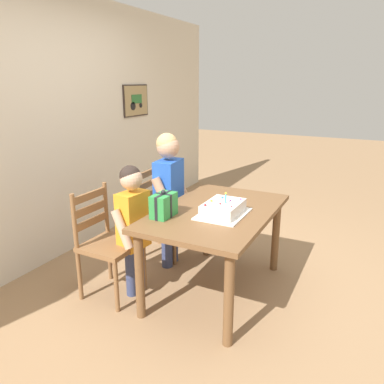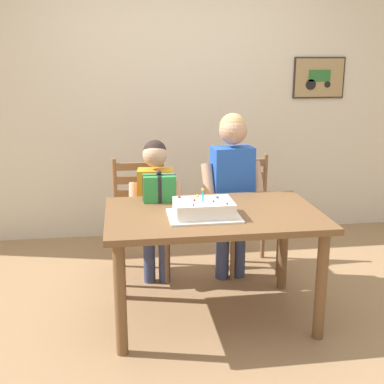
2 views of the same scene
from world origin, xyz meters
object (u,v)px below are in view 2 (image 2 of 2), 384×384
Objects in this scene: birthday_cake at (204,209)px; child_younger at (156,198)px; child_older at (232,181)px; gift_box_red_large at (159,188)px; chair_left at (140,218)px; chair_right at (248,213)px; dining_table at (213,227)px.

birthday_cake is 0.39× the size of child_younger.
child_older is (0.33, 0.69, 0.00)m from birthday_cake.
birthday_cake is 1.94× the size of gift_box_red_large.
gift_box_red_large is at bearing -153.41° from child_older.
birthday_cake is at bearing -58.54° from gift_box_red_large.
birthday_cake reaches higher than chair_left.
chair_right is at bearing 14.34° from child_younger.
birthday_cake is 1.01m from chair_left.
dining_table is 0.92m from chair_right.
child_older reaches higher than birthday_cake.
dining_table is 3.11× the size of birthday_cake.
chair_right is 0.42m from child_older.
child_younger is at bearing 118.67° from dining_table.
chair_right is 0.82× the size of child_younger.
gift_box_red_large is 0.33m from child_younger.
child_younger is at bearing -59.34° from chair_left.
child_younger reaches higher than gift_box_red_large.
child_older is (-0.18, -0.20, 0.32)m from chair_right.
chair_left is (-0.44, 0.79, -0.17)m from dining_table.
child_younger is at bearing 179.96° from child_older.
gift_box_red_large is at bearing 121.46° from birthday_cake.
chair_right is (0.44, 0.79, -0.17)m from dining_table.
dining_table is 0.19m from birthday_cake.
dining_table is at bearing -119.07° from chair_right.
dining_table is 1.23× the size of child_younger.
chair_right is (0.88, -0.00, 0.00)m from chair_left.
child_older is at bearing 26.59° from gift_box_red_large.
chair_left is at bearing 104.08° from gift_box_red_large.
child_younger reaches higher than chair_left.
gift_box_red_large reaches higher than dining_table.
gift_box_red_large is 0.20× the size of child_younger.
dining_table is at bearing 49.55° from birthday_cake.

